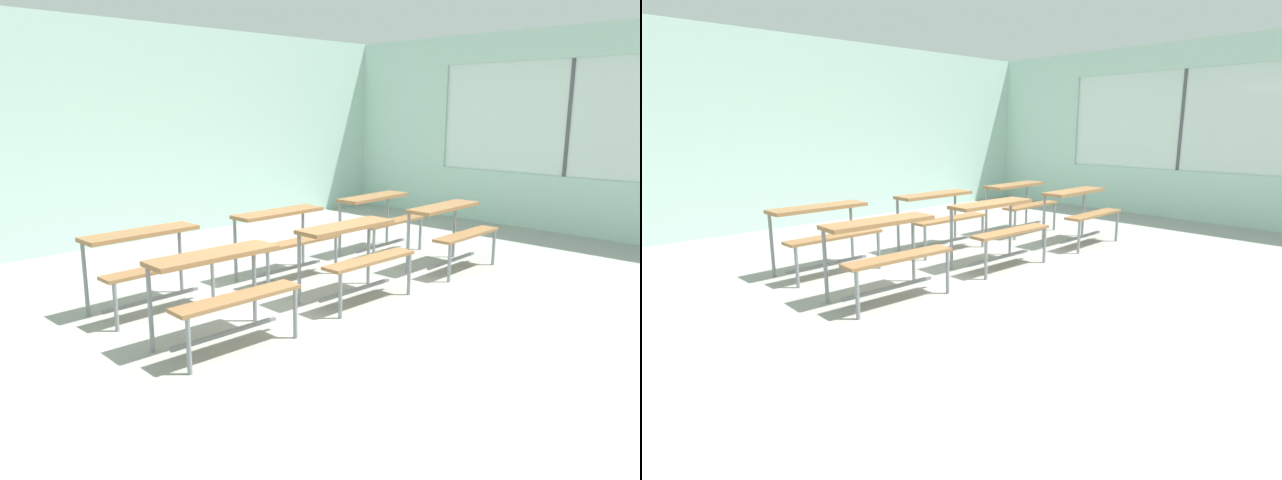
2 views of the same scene
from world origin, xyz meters
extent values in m
cube|color=#9E9E99|center=(0.00, 0.00, -0.03)|extent=(10.00, 9.00, 0.05)
cube|color=silver|center=(0.00, 4.50, 1.50)|extent=(10.00, 0.12, 3.00)
cube|color=silver|center=(5.00, 0.00, 0.42)|extent=(0.12, 9.00, 0.85)
cube|color=silver|center=(5.00, 0.00, 2.77)|extent=(0.12, 9.00, 0.45)
cube|color=silver|center=(5.00, 3.55, 1.70)|extent=(0.12, 1.90, 1.70)
cube|color=silver|center=(5.00, 0.50, 1.70)|extent=(0.02, 4.20, 1.70)
cube|color=#4C5156|center=(5.00, 0.50, 1.70)|extent=(0.06, 0.05, 1.70)
cube|color=olive|center=(-1.20, 0.60, 0.72)|extent=(1.11, 0.34, 0.04)
cube|color=olive|center=(-1.20, 0.28, 0.44)|extent=(1.10, 0.24, 0.03)
cylinder|color=gray|center=(-1.69, 0.75, 0.36)|extent=(0.04, 0.04, 0.72)
cylinder|color=gray|center=(-0.69, 0.73, 0.36)|extent=(0.04, 0.04, 0.72)
cylinder|color=gray|center=(-1.71, 0.20, 0.22)|extent=(0.04, 0.04, 0.44)
cylinder|color=gray|center=(-0.71, 0.18, 0.22)|extent=(0.04, 0.04, 0.44)
cube|color=gray|center=(-1.20, 0.46, 0.10)|extent=(1.00, 0.05, 0.03)
cube|color=olive|center=(0.40, 0.65, 0.72)|extent=(1.10, 0.33, 0.04)
cube|color=olive|center=(0.40, 0.33, 0.44)|extent=(1.10, 0.23, 0.03)
cylinder|color=gray|center=(-0.10, 0.79, 0.36)|extent=(0.04, 0.04, 0.72)
cylinder|color=gray|center=(0.90, 0.78, 0.36)|extent=(0.04, 0.04, 0.72)
cylinder|color=gray|center=(-0.10, 0.24, 0.22)|extent=(0.04, 0.04, 0.44)
cylinder|color=gray|center=(0.90, 0.23, 0.22)|extent=(0.04, 0.04, 0.44)
cube|color=gray|center=(0.40, 0.51, 0.10)|extent=(1.00, 0.04, 0.03)
cube|color=olive|center=(2.05, 0.63, 0.72)|extent=(1.11, 0.36, 0.04)
cube|color=olive|center=(2.06, 0.31, 0.44)|extent=(1.11, 0.26, 0.03)
cylinder|color=gray|center=(1.55, 0.75, 0.36)|extent=(0.04, 0.04, 0.72)
cylinder|color=gray|center=(2.55, 0.78, 0.36)|extent=(0.04, 0.04, 0.72)
cylinder|color=gray|center=(1.57, 0.20, 0.22)|extent=(0.04, 0.04, 0.44)
cylinder|color=gray|center=(2.57, 0.23, 0.22)|extent=(0.04, 0.04, 0.44)
cube|color=gray|center=(2.06, 0.49, 0.10)|extent=(1.00, 0.07, 0.03)
cube|color=olive|center=(-1.20, 1.78, 0.72)|extent=(1.11, 0.35, 0.04)
cube|color=olive|center=(-1.19, 1.46, 0.44)|extent=(1.10, 0.25, 0.03)
cylinder|color=gray|center=(-1.70, 1.91, 0.36)|extent=(0.04, 0.04, 0.72)
cylinder|color=gray|center=(-0.70, 1.93, 0.36)|extent=(0.04, 0.04, 0.72)
cylinder|color=gray|center=(-1.69, 1.36, 0.22)|extent=(0.04, 0.04, 0.44)
cylinder|color=gray|center=(-0.69, 1.38, 0.22)|extent=(0.04, 0.04, 0.44)
cube|color=gray|center=(-1.20, 1.64, 0.10)|extent=(1.00, 0.06, 0.03)
cube|color=olive|center=(0.43, 1.71, 0.72)|extent=(1.10, 0.32, 0.04)
cube|color=olive|center=(0.43, 1.39, 0.44)|extent=(1.10, 0.22, 0.03)
cylinder|color=gray|center=(-0.07, 1.85, 0.36)|extent=(0.04, 0.04, 0.72)
cylinder|color=gray|center=(0.93, 1.85, 0.36)|extent=(0.04, 0.04, 0.72)
cylinder|color=gray|center=(-0.07, 1.30, 0.22)|extent=(0.04, 0.04, 0.44)
cylinder|color=gray|center=(0.93, 1.30, 0.22)|extent=(0.04, 0.04, 0.44)
cube|color=gray|center=(0.43, 1.57, 0.10)|extent=(1.00, 0.03, 0.03)
cube|color=olive|center=(2.05, 1.71, 0.72)|extent=(1.11, 0.37, 0.04)
cube|color=olive|center=(2.07, 1.39, 0.44)|extent=(1.11, 0.27, 0.03)
cylinder|color=gray|center=(1.55, 1.83, 0.36)|extent=(0.04, 0.04, 0.72)
cylinder|color=gray|center=(2.55, 1.87, 0.36)|extent=(0.04, 0.04, 0.72)
cylinder|color=gray|center=(1.57, 1.28, 0.22)|extent=(0.04, 0.04, 0.44)
cylinder|color=gray|center=(2.57, 1.32, 0.22)|extent=(0.04, 0.04, 0.44)
cube|color=gray|center=(2.06, 1.57, 0.10)|extent=(1.00, 0.07, 0.03)
camera|label=1|loc=(-3.80, -3.27, 1.88)|focal=33.37mm
camera|label=2|loc=(-3.80, -3.30, 1.60)|focal=28.00mm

